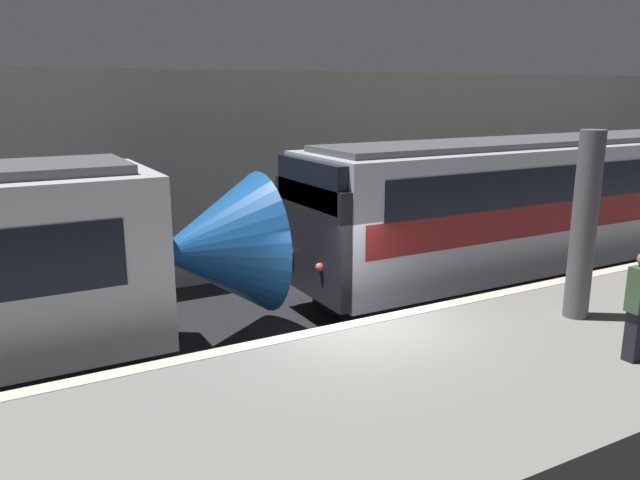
{
  "coord_description": "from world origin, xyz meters",
  "views": [
    {
      "loc": [
        -5.52,
        -8.69,
        5.01
      ],
      "look_at": [
        -0.18,
        1.03,
        2.31
      ],
      "focal_mm": 35.0,
      "sensor_mm": 36.0,
      "label": 1
    }
  ],
  "objects": [
    {
      "name": "station_rear_barrier",
      "position": [
        0.0,
        6.59,
        2.74
      ],
      "size": [
        50.0,
        0.15,
        5.47
      ],
      "color": "#B2AD9E",
      "rests_on": "ground"
    },
    {
      "name": "person_waiting",
      "position": [
        2.72,
        -3.39,
        1.95
      ],
      "size": [
        0.38,
        0.24,
        1.66
      ],
      "color": "black",
      "rests_on": "platform"
    },
    {
      "name": "support_pillar_near",
      "position": [
        3.5,
        -1.71,
        2.71
      ],
      "size": [
        0.43,
        0.43,
        3.28
      ],
      "color": "#56565B",
      "rests_on": "platform"
    },
    {
      "name": "platform",
      "position": [
        0.0,
        -2.36,
        0.54
      ],
      "size": [
        40.0,
        4.72,
        1.08
      ],
      "color": "slate",
      "rests_on": "ground"
    },
    {
      "name": "ground_plane",
      "position": [
        0.0,
        0.0,
        0.0
      ],
      "size": [
        120.0,
        120.0,
        0.0
      ],
      "primitive_type": "plane",
      "color": "black"
    },
    {
      "name": "train_boxy",
      "position": [
        7.49,
        2.56,
        1.95
      ],
      "size": [
        14.42,
        2.99,
        3.79
      ],
      "color": "black",
      "rests_on": "ground"
    }
  ]
}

